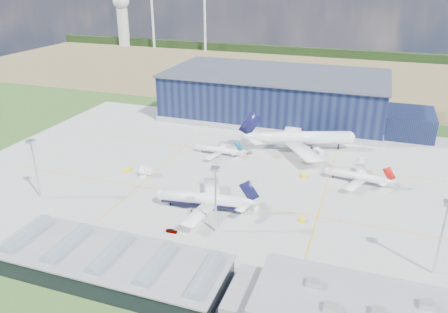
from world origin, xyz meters
TOP-DOWN VIEW (x-y plane):
  - ground at (0.00, 0.00)m, footprint 600.00×600.00m
  - apron at (0.00, 10.00)m, footprint 220.00×160.00m
  - farmland at (0.00, 220.00)m, footprint 600.00×220.00m
  - treeline at (0.00, 300.00)m, footprint 600.00×8.00m
  - horizon_dressing at (-191.30, 294.39)m, footprint 440.20×18.00m
  - hangar at (2.81, 94.80)m, footprint 145.00×62.00m
  - glass_concourse at (-6.45, -60.00)m, footprint 78.00×23.00m
  - light_mast_west at (-60.00, -30.00)m, footprint 2.60×2.60m
  - light_mast_center at (10.00, -30.00)m, footprint 2.60×2.60m
  - light_mast_east at (75.00, -30.00)m, footprint 2.60×2.60m
  - airliner_navy at (0.29, -17.71)m, footprint 42.89×42.18m
  - airliner_red at (50.29, 21.87)m, footprint 31.16×30.63m
  - airliner_widebody at (23.76, 49.77)m, footprint 71.63×70.90m
  - airliner_regional at (-11.89, 30.61)m, footprint 24.02×23.50m
  - gse_tug_a at (-41.51, 1.21)m, footprint 2.11×3.41m
  - gse_tug_b at (35.45, -14.65)m, footprint 1.82×2.70m
  - gse_van_a at (16.72, -12.56)m, footprint 5.85×4.51m
  - gse_cart_a at (51.81, 44.68)m, footprint 2.68×3.63m
  - gse_van_b at (32.42, 46.47)m, footprint 5.11×5.70m
  - gse_tug_c at (30.04, 19.78)m, footprint 2.88×3.67m
  - gse_cart_b at (-0.21, 36.25)m, footprint 3.86×3.43m
  - airstair at (-31.85, -0.37)m, footprint 3.52×5.48m
  - car_a at (-3.31, -35.40)m, footprint 3.85×1.77m
  - car_b at (-7.11, -48.00)m, footprint 3.28×1.21m

SIDE VIEW (x-z plane):
  - ground at x=0.00m, z-range 0.00..0.00m
  - farmland at x=0.00m, z-range -0.01..0.01m
  - apron at x=0.00m, z-range -0.01..0.07m
  - car_b at x=-7.11m, z-range 0.00..1.07m
  - gse_tug_b at x=35.45m, z-range 0.00..1.16m
  - car_a at x=-3.31m, z-range 0.00..1.28m
  - gse_cart_b at x=-0.21m, z-range 0.00..1.40m
  - gse_tug_a at x=-41.51m, z-range 0.00..1.41m
  - gse_tug_c at x=30.04m, z-range 0.00..1.41m
  - gse_cart_a at x=51.81m, z-range 0.00..1.45m
  - gse_van_a at x=16.72m, z-range 0.00..2.34m
  - gse_van_b at x=32.42m, z-range 0.00..2.43m
  - airstair at x=-31.85m, z-range 0.00..3.27m
  - glass_concourse at x=-6.45m, z-range -0.61..7.99m
  - airliner_regional at x=-11.89m, z-range 0.00..7.82m
  - treeline at x=0.00m, z-range 0.00..8.00m
  - airliner_red at x=50.29m, z-range 0.00..9.13m
  - airliner_navy at x=0.29m, z-range 0.00..12.46m
  - airliner_widebody at x=23.76m, z-range 0.00..18.33m
  - hangar at x=2.81m, z-range -1.43..24.67m
  - light_mast_west at x=-60.00m, z-range 3.93..26.93m
  - light_mast_center at x=10.00m, z-range 3.93..26.93m
  - light_mast_east at x=75.00m, z-range 3.93..26.93m
  - horizon_dressing at x=-191.30m, z-range -0.80..69.20m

